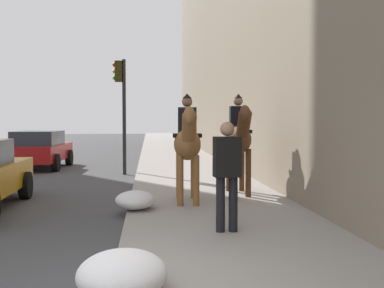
# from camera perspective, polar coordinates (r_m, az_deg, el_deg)

# --- Properties ---
(mounted_horse_near) EXTENTS (2.15, 0.62, 2.28)m
(mounted_horse_near) POSITION_cam_1_polar(r_m,az_deg,el_deg) (9.69, -0.56, 0.21)
(mounted_horse_near) COLOR brown
(mounted_horse_near) RESTS_ON sidewalk_slab
(mounted_horse_far) EXTENTS (2.15, 0.62, 2.34)m
(mounted_horse_far) POSITION_cam_1_polar(r_m,az_deg,el_deg) (10.83, 5.74, 0.76)
(mounted_horse_far) COLOR #4C2B16
(mounted_horse_far) RESTS_ON sidewalk_slab
(pedestrian_greeting) EXTENTS (0.29, 0.42, 1.70)m
(pedestrian_greeting) POSITION_cam_1_polar(r_m,az_deg,el_deg) (7.19, 4.30, -3.04)
(pedestrian_greeting) COLOR black
(pedestrian_greeting) RESTS_ON sidewalk_slab
(car_near_lane) EXTENTS (3.92, 2.03, 1.44)m
(car_near_lane) POSITION_cam_1_polar(r_m,az_deg,el_deg) (18.70, -18.12, -0.54)
(car_near_lane) COLOR maroon
(car_near_lane) RESTS_ON ground
(traffic_light_near_curb) EXTENTS (0.20, 0.44, 3.89)m
(traffic_light_near_curb) POSITION_cam_1_polar(r_m,az_deg,el_deg) (15.93, -8.62, 5.61)
(traffic_light_near_curb) COLOR black
(traffic_light_near_curb) RESTS_ON ground
(snow_pile_near) EXTENTS (1.17, 0.90, 0.40)m
(snow_pile_near) POSITION_cam_1_polar(r_m,az_deg,el_deg) (4.85, -8.55, -15.37)
(snow_pile_near) COLOR white
(snow_pile_near) RESTS_ON sidewalk_slab
(snow_pile_far) EXTENTS (1.00, 0.77, 0.35)m
(snow_pile_far) POSITION_cam_1_polar(r_m,az_deg,el_deg) (9.20, -6.96, -6.80)
(snow_pile_far) COLOR white
(snow_pile_far) RESTS_ON sidewalk_slab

